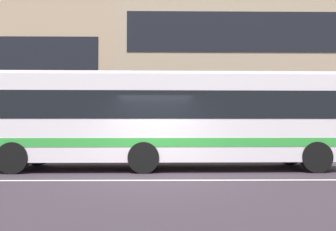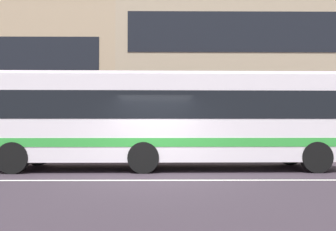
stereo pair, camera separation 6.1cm
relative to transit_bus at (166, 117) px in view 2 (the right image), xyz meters
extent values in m
plane|color=#362C35|center=(-0.32, -2.65, -1.82)|extent=(160.00, 160.00, 0.00)
cube|color=silver|center=(-0.32, -2.65, -1.81)|extent=(60.00, 0.16, 0.01)
cube|color=tan|center=(6.28, 12.98, 4.42)|extent=(18.63, 8.17, 12.47)
cube|color=black|center=(6.28, 8.87, 5.42)|extent=(17.14, 0.04, 2.49)
cube|color=silver|center=(0.00, 0.00, -0.05)|extent=(11.69, 2.72, 2.83)
cube|color=black|center=(0.00, 0.00, 0.37)|extent=(10.99, 2.73, 0.90)
cube|color=green|center=(0.00, 0.00, -0.83)|extent=(11.46, 2.74, 0.28)
cube|color=white|center=(0.00, 0.00, 1.42)|extent=(11.22, 2.30, 0.12)
cube|color=black|center=(5.84, 0.08, 0.37)|extent=(0.06, 2.16, 0.99)
cylinder|color=black|center=(4.82, 1.25, -1.32)|extent=(1.00, 0.29, 1.00)
cylinder|color=black|center=(4.85, -1.12, -1.32)|extent=(1.00, 0.29, 1.00)
cylinder|color=black|center=(-0.74, 1.18, -1.32)|extent=(1.00, 0.29, 1.00)
cylinder|color=black|center=(-0.71, -1.19, -1.32)|extent=(1.00, 0.29, 1.00)
cylinder|color=black|center=(-4.85, 1.12, -1.32)|extent=(1.00, 0.29, 1.00)
cylinder|color=black|center=(-4.81, -1.25, -1.32)|extent=(1.00, 0.29, 1.00)
camera|label=1|loc=(-0.09, -12.50, -0.30)|focal=37.94mm
camera|label=2|loc=(-0.03, -12.51, -0.30)|focal=37.94mm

